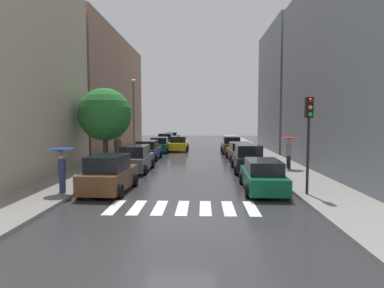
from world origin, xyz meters
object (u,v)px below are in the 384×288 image
(parked_car_left_second, at_px, (136,159))
(parked_car_left_fourth, at_px, (160,145))
(taxi_midroad, at_px, (179,144))
(street_tree_left, at_px, (105,115))
(parked_car_left_nearest, at_px, (109,175))
(traffic_light_right_corner, at_px, (309,124))
(parked_car_left_third, at_px, (148,151))
(parked_car_right_third, at_px, (240,152))
(pedestrian_foreground, at_px, (289,145))
(lamp_post_left, at_px, (134,112))
(parked_car_right_fourth, at_px, (231,145))
(parked_car_left_sixth, at_px, (172,138))
(parked_car_right_second, at_px, (248,159))
(pedestrian_far_side, at_px, (62,159))
(parked_car_left_fifth, at_px, (166,141))
(pedestrian_near_tree, at_px, (119,141))
(parked_car_right_nearest, at_px, (263,176))
(pedestrian_by_kerb, at_px, (116,142))

(parked_car_left_second, relative_size, parked_car_left_fourth, 1.09)
(taxi_midroad, xyz_separation_m, street_tree_left, (-4.09, -13.85, 3.04))
(parked_car_left_nearest, relative_size, traffic_light_right_corner, 0.97)
(parked_car_left_nearest, height_order, street_tree_left, street_tree_left)
(parked_car_left_third, height_order, parked_car_right_third, parked_car_left_third)
(pedestrian_foreground, height_order, lamp_post_left, lamp_post_left)
(parked_car_right_fourth, distance_m, street_tree_left, 15.51)
(parked_car_left_second, xyz_separation_m, parked_car_right_third, (7.71, 6.18, -0.08))
(parked_car_left_sixth, distance_m, pedestrian_foreground, 27.80)
(parked_car_left_third, bearing_deg, parked_car_right_second, -127.60)
(parked_car_right_fourth, xyz_separation_m, traffic_light_right_corner, (1.70, -19.65, 2.49))
(parked_car_left_nearest, height_order, pedestrian_far_side, pedestrian_far_side)
(parked_car_left_fifth, relative_size, pedestrian_near_tree, 1.99)
(parked_car_right_fourth, xyz_separation_m, street_tree_left, (-9.71, -11.71, 3.01))
(parked_car_right_nearest, relative_size, parked_car_right_fourth, 1.04)
(parked_car_left_second, xyz_separation_m, pedestrian_far_side, (-1.88, -7.31, 0.88))
(pedestrian_near_tree, relative_size, lamp_post_left, 0.29)
(parked_car_left_fifth, xyz_separation_m, pedestrian_by_kerb, (-2.74, -13.60, 0.79))
(parked_car_left_third, relative_size, lamp_post_left, 0.62)
(parked_car_left_fourth, relative_size, parked_car_right_fourth, 0.94)
(parked_car_left_fourth, relative_size, parked_car_right_nearest, 0.91)
(parked_car_right_third, bearing_deg, parked_car_left_second, 126.44)
(taxi_midroad, bearing_deg, parked_car_right_nearest, -164.50)
(taxi_midroad, height_order, pedestrian_by_kerb, pedestrian_by_kerb)
(pedestrian_foreground, bearing_deg, pedestrian_near_tree, 126.52)
(parked_car_left_fifth, height_order, traffic_light_right_corner, traffic_light_right_corner)
(taxi_midroad, xyz_separation_m, pedestrian_near_tree, (-4.27, -9.32, 0.93))
(parked_car_left_nearest, distance_m, parked_car_right_fourth, 20.20)
(parked_car_left_fourth, height_order, pedestrian_foreground, pedestrian_foreground)
(street_tree_left, bearing_deg, pedestrian_by_kerb, 97.08)
(traffic_light_right_corner, distance_m, lamp_post_left, 19.07)
(parked_car_right_fourth, xyz_separation_m, lamp_post_left, (-9.30, -4.10, 3.37))
(parked_car_left_nearest, xyz_separation_m, parked_car_left_third, (-0.26, 12.88, -0.05))
(parked_car_left_fourth, distance_m, pedestrian_foreground, 16.31)
(parked_car_left_nearest, bearing_deg, parked_car_left_fifth, 2.99)
(parked_car_left_fourth, relative_size, pedestrian_near_tree, 2.12)
(pedestrian_near_tree, bearing_deg, parked_car_right_second, -52.76)
(parked_car_right_fourth, height_order, lamp_post_left, lamp_post_left)
(pedestrian_by_kerb, bearing_deg, taxi_midroad, 18.93)
(parked_car_right_nearest, distance_m, parked_car_right_fourth, 18.31)
(pedestrian_far_side, bearing_deg, parked_car_left_second, -160.15)
(pedestrian_foreground, bearing_deg, pedestrian_far_side, 179.43)
(parked_car_left_nearest, height_order, parked_car_left_fifth, parked_car_left_nearest)
(parked_car_right_third, xyz_separation_m, pedestrian_far_side, (-9.58, -13.48, 0.96))
(parked_car_right_nearest, xyz_separation_m, taxi_midroad, (-5.58, 20.45, 0.04))
(traffic_light_right_corner, bearing_deg, pedestrian_by_kerb, 132.59)
(parked_car_right_second, bearing_deg, lamp_post_left, 50.65)
(parked_car_left_third, height_order, pedestrian_far_side, pedestrian_far_side)
(parked_car_left_fifth, relative_size, parked_car_right_fourth, 0.88)
(parked_car_left_sixth, distance_m, parked_car_right_fourth, 15.72)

